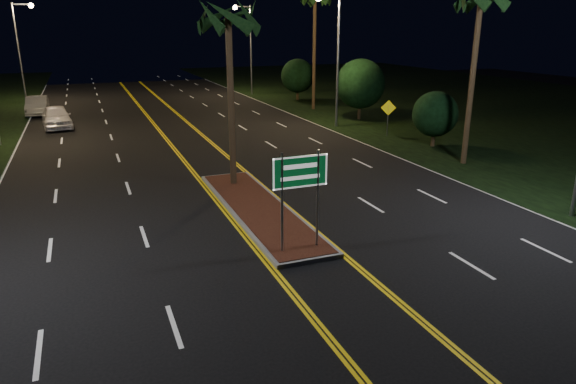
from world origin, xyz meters
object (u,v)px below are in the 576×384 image
shrub_near (435,114)px  shrub_far (298,76)px  highway_sign (300,181)px  streetlight_right_far (247,39)px  palm_median (228,18)px  warning_sign (388,113)px  median_island (258,209)px  car_near (56,115)px  shrub_mid (360,84)px  car_far (37,104)px  streetlight_left_far (22,41)px  streetlight_right_mid (333,46)px

shrub_near → shrub_far: 22.01m
highway_sign → streetlight_right_far: 40.74m
palm_median → warning_sign: bearing=29.5°
median_island → car_near: car_near is taller
shrub_mid → streetlight_right_far: bearing=100.7°
shrub_near → shrub_far: shrub_far is taller
car_near → car_far: bearing=98.5°
shrub_near → shrub_far: size_ratio=0.83×
streetlight_left_far → warning_sign: size_ratio=3.79×
highway_sign → streetlight_left_far: streetlight_left_far is taller
streetlight_left_far → car_far: streetlight_left_far is taller
car_far → shrub_mid: bearing=-26.3°
shrub_near → car_near: (-21.34, 14.84, -1.03)m
shrub_mid → car_far: size_ratio=0.89×
streetlight_right_far → palm_median: size_ratio=1.08×
shrub_mid → car_near: 22.44m
streetlight_left_far → highway_sign: bearing=-75.6°
highway_sign → streetlight_right_mid: size_ratio=0.36×
shrub_near → shrub_mid: size_ratio=0.71×
streetlight_left_far → warning_sign: bearing=-48.8°
highway_sign → palm_median: 9.11m
shrub_far → shrub_mid: bearing=-89.0°
highway_sign → streetlight_right_far: (10.61, 39.20, 3.25)m
streetlight_left_far → shrub_far: size_ratio=2.27×
car_far → warning_sign: (22.03, -18.03, 0.66)m
shrub_mid → warning_sign: (-1.47, -6.40, -1.19)m
car_far → shrub_far: bearing=0.9°
streetlight_right_far → car_near: streetlight_right_far is taller
palm_median → shrub_near: (13.50, 3.50, -5.33)m
median_island → shrub_far: size_ratio=2.59×
shrub_near → warning_sign: shrub_near is taller
shrub_near → palm_median: bearing=-165.5°
warning_sign → palm_median: bearing=-127.9°
median_island → warning_sign: bearing=40.2°
streetlight_right_far → car_near: 23.15m
shrub_far → streetlight_right_mid: bearing=-102.8°
streetlight_left_far → streetlight_right_far: 21.32m
median_island → streetlight_right_mid: bearing=54.7°
shrub_mid → highway_sign: bearing=-123.4°
car_far → warning_sign: size_ratio=2.20×
median_island → streetlight_left_far: 38.89m
shrub_mid → car_far: bearing=153.7°
streetlight_left_far → shrub_mid: streetlight_left_far is taller
highway_sign → streetlight_left_far: bearing=104.4°
shrub_far → car_far: (-23.29, -0.37, -1.47)m
streetlight_left_far → palm_median: size_ratio=1.08×
highway_sign → warning_sign: (12.53, 14.80, -0.87)m
shrub_mid → streetlight_right_mid: bearing=-149.4°
palm_median → warning_sign: size_ratio=3.50×
shrub_mid → warning_sign: size_ratio=1.95×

